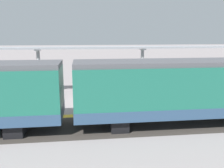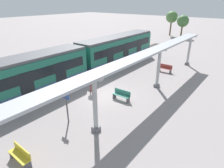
{
  "view_description": "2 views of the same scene",
  "coord_description": "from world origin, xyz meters",
  "px_view_note": "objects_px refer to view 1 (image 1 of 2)",
  "views": [
    {
      "loc": [
        -16.88,
        0.81,
        4.87
      ],
      "look_at": [
        -1.08,
        -1.13,
        1.51
      ],
      "focal_mm": 38.61,
      "sensor_mm": 36.0,
      "label": 1
    },
    {
      "loc": [
        9.57,
        -11.17,
        7.54
      ],
      "look_at": [
        0.96,
        -0.29,
        1.38
      ],
      "focal_mm": 30.39,
      "sensor_mm": 36.0,
      "label": 2
    }
  ],
  "objects_px": {
    "train_near_carriage": "(190,90)",
    "passenger_waiting_near_edge": "(101,92)",
    "canopy_pillar_third": "(39,72)",
    "bench_mid_platform": "(92,91)",
    "canopy_pillar_second": "(142,70)",
    "platform_info_sign": "(155,81)",
    "bench_far_end": "(195,88)"
  },
  "relations": [
    {
      "from": "passenger_waiting_near_edge",
      "to": "bench_far_end",
      "type": "bearing_deg",
      "value": -70.39
    },
    {
      "from": "platform_info_sign",
      "to": "passenger_waiting_near_edge",
      "type": "bearing_deg",
      "value": 115.15
    },
    {
      "from": "bench_far_end",
      "to": "bench_mid_platform",
      "type": "bearing_deg",
      "value": 89.18
    },
    {
      "from": "train_near_carriage",
      "to": "passenger_waiting_near_edge",
      "type": "xyz_separation_m",
      "value": [
        3.45,
        4.59,
        -0.78
      ]
    },
    {
      "from": "bench_mid_platform",
      "to": "passenger_waiting_near_edge",
      "type": "bearing_deg",
      "value": -170.25
    },
    {
      "from": "train_near_carriage",
      "to": "platform_info_sign",
      "type": "xyz_separation_m",
      "value": [
        5.46,
        0.32,
        -0.5
      ]
    },
    {
      "from": "canopy_pillar_second",
      "to": "platform_info_sign",
      "type": "height_order",
      "value": "canopy_pillar_second"
    },
    {
      "from": "train_near_carriage",
      "to": "bench_mid_platform",
      "type": "distance_m",
      "value": 8.31
    },
    {
      "from": "platform_info_sign",
      "to": "passenger_waiting_near_edge",
      "type": "distance_m",
      "value": 4.73
    },
    {
      "from": "passenger_waiting_near_edge",
      "to": "platform_info_sign",
      "type": "bearing_deg",
      "value": -64.85
    },
    {
      "from": "canopy_pillar_second",
      "to": "passenger_waiting_near_edge",
      "type": "bearing_deg",
      "value": 137.16
    },
    {
      "from": "canopy_pillar_second",
      "to": "canopy_pillar_third",
      "type": "relative_size",
      "value": 1.0
    },
    {
      "from": "canopy_pillar_second",
      "to": "passenger_waiting_near_edge",
      "type": "xyz_separation_m",
      "value": [
        -4.08,
        3.78,
        -0.81
      ]
    },
    {
      "from": "train_near_carriage",
      "to": "canopy_pillar_third",
      "type": "height_order",
      "value": "canopy_pillar_third"
    },
    {
      "from": "train_near_carriage",
      "to": "passenger_waiting_near_edge",
      "type": "bearing_deg",
      "value": 53.09
    },
    {
      "from": "passenger_waiting_near_edge",
      "to": "canopy_pillar_third",
      "type": "bearing_deg",
      "value": 48.79
    },
    {
      "from": "bench_mid_platform",
      "to": "canopy_pillar_third",
      "type": "bearing_deg",
      "value": 74.97
    },
    {
      "from": "train_near_carriage",
      "to": "canopy_pillar_third",
      "type": "relative_size",
      "value": 3.42
    },
    {
      "from": "canopy_pillar_second",
      "to": "bench_mid_platform",
      "type": "height_order",
      "value": "canopy_pillar_second"
    },
    {
      "from": "bench_mid_platform",
      "to": "bench_far_end",
      "type": "relative_size",
      "value": 1.01
    },
    {
      "from": "bench_mid_platform",
      "to": "bench_far_end",
      "type": "height_order",
      "value": "same"
    },
    {
      "from": "train_near_carriage",
      "to": "passenger_waiting_near_edge",
      "type": "height_order",
      "value": "train_near_carriage"
    },
    {
      "from": "canopy_pillar_second",
      "to": "platform_info_sign",
      "type": "distance_m",
      "value": 2.19
    },
    {
      "from": "canopy_pillar_third",
      "to": "passenger_waiting_near_edge",
      "type": "bearing_deg",
      "value": -131.21
    },
    {
      "from": "train_near_carriage",
      "to": "bench_mid_platform",
      "type": "relative_size",
      "value": 8.24
    },
    {
      "from": "canopy_pillar_third",
      "to": "bench_far_end",
      "type": "xyz_separation_m",
      "value": [
        -1.23,
        -12.63,
        -1.41
      ]
    },
    {
      "from": "canopy_pillar_third",
      "to": "passenger_waiting_near_edge",
      "type": "relative_size",
      "value": 2.19
    },
    {
      "from": "train_near_carriage",
      "to": "passenger_waiting_near_edge",
      "type": "relative_size",
      "value": 7.48
    },
    {
      "from": "canopy_pillar_third",
      "to": "passenger_waiting_near_edge",
      "type": "distance_m",
      "value": 6.24
    },
    {
      "from": "canopy_pillar_second",
      "to": "platform_info_sign",
      "type": "bearing_deg",
      "value": -166.54
    },
    {
      "from": "bench_mid_platform",
      "to": "platform_info_sign",
      "type": "xyz_separation_m",
      "value": [
        -0.96,
        -4.78,
        0.89
      ]
    },
    {
      "from": "canopy_pillar_third",
      "to": "platform_info_sign",
      "type": "height_order",
      "value": "canopy_pillar_third"
    }
  ]
}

